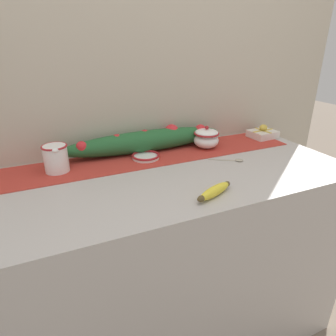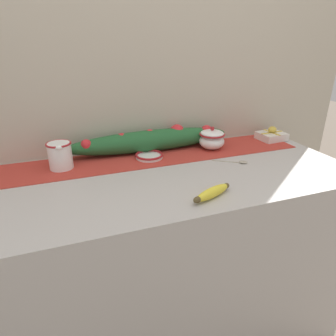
% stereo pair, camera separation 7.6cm
% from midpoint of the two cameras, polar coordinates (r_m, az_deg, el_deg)
% --- Properties ---
extents(ground_plane, '(12.00, 12.00, 0.00)m').
position_cam_midpoint_polar(ground_plane, '(1.82, 1.76, -28.29)').
color(ground_plane, '#7A6B5B').
extents(countertop, '(1.55, 0.69, 0.91)m').
position_cam_midpoint_polar(countertop, '(1.48, 1.98, -17.30)').
color(countertop, '#B7B2AD').
rests_on(countertop, ground_plane).
extents(back_wall, '(2.35, 0.04, 2.40)m').
position_cam_midpoint_polar(back_wall, '(1.48, -3.01, 14.68)').
color(back_wall, '#B7AD99').
rests_on(back_wall, ground_plane).
extents(table_runner, '(1.43, 0.25, 0.00)m').
position_cam_midpoint_polar(table_runner, '(1.41, -0.87, 2.26)').
color(table_runner, '#B23328').
rests_on(table_runner, countertop).
extents(cream_pitcher, '(0.10, 0.12, 0.12)m').
position_cam_midpoint_polar(cream_pitcher, '(1.32, -18.35, 2.43)').
color(cream_pitcher, white).
rests_on(cream_pitcher, countertop).
extents(sugar_bowl, '(0.13, 0.13, 0.11)m').
position_cam_midpoint_polar(sugar_bowl, '(1.51, 9.78, 5.45)').
color(sugar_bowl, white).
rests_on(sugar_bowl, countertop).
extents(small_dish, '(0.13, 0.13, 0.02)m').
position_cam_midpoint_polar(small_dish, '(1.39, -2.03, 2.34)').
color(small_dish, white).
rests_on(small_dish, countertop).
extents(banana, '(0.18, 0.10, 0.04)m').
position_cam_midpoint_polar(banana, '(1.06, 10.43, -4.67)').
color(banana, yellow).
rests_on(banana, countertop).
extents(spoon, '(0.14, 0.10, 0.01)m').
position_cam_midpoint_polar(spoon, '(1.38, 15.23, 1.07)').
color(spoon, '#A89E89').
rests_on(spoon, countertop).
extents(gift_box, '(0.15, 0.13, 0.07)m').
position_cam_midpoint_polar(gift_box, '(1.75, 20.31, 5.82)').
color(gift_box, silver).
rests_on(gift_box, countertop).
extents(poinsettia_garland, '(0.82, 0.11, 0.12)m').
position_cam_midpoint_polar(poinsettia_garland, '(1.46, -1.76, 5.32)').
color(poinsettia_garland, '#235B2D').
rests_on(poinsettia_garland, countertop).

